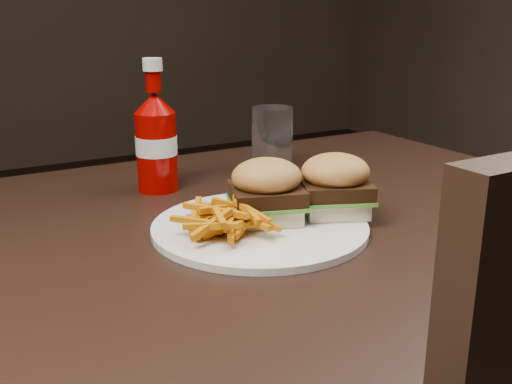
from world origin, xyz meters
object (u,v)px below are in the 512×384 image
ketchup_bottle (157,153)px  dining_table (224,240)px  tumbler (272,139)px  plate (260,227)px

ketchup_bottle → dining_table: bearing=-85.7°
dining_table → ketchup_bottle: 0.22m
ketchup_bottle → tumbler: (0.22, 0.02, -0.01)m
plate → tumbler: 0.31m
ketchup_bottle → plate: bearing=-78.8°
dining_table → ketchup_bottle: ketchup_bottle is taller
dining_table → tumbler: bearing=46.3°
dining_table → ketchup_bottle: bearing=94.3°
plate → tumbler: (0.17, 0.26, 0.05)m
plate → dining_table: bearing=129.2°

